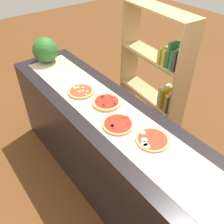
{
  "coord_description": "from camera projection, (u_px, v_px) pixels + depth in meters",
  "views": [
    {
      "loc": [
        1.19,
        -0.93,
        2.19
      ],
      "look_at": [
        0.0,
        0.0,
        0.97
      ],
      "focal_mm": 39.03,
      "sensor_mm": 36.0,
      "label": 1
    }
  ],
  "objects": [
    {
      "name": "counter",
      "position": [
        112.0,
        154.0,
        2.25
      ],
      "size": [
        2.65,
        0.63,
        0.95
      ],
      "primitive_type": "cube",
      "color": "black",
      "rests_on": "ground_plane"
    },
    {
      "name": "ground_plane",
      "position": [
        112.0,
        184.0,
        2.55
      ],
      "size": [
        12.0,
        12.0,
        0.0
      ],
      "primitive_type": "plane",
      "color": "brown"
    },
    {
      "name": "pizza_mushroom_0",
      "position": [
        81.0,
        91.0,
        2.18
      ],
      "size": [
        0.23,
        0.23,
        0.03
      ],
      "color": "tan",
      "rests_on": "parchment_paper"
    },
    {
      "name": "bookshelf",
      "position": [
        159.0,
        83.0,
        2.72
      ],
      "size": [
        0.92,
        0.34,
        1.52
      ],
      "color": "tan",
      "rests_on": "ground_plane"
    },
    {
      "name": "pizza_pepperoni_2",
      "position": [
        118.0,
        124.0,
        1.84
      ],
      "size": [
        0.24,
        0.24,
        0.02
      ],
      "color": "tan",
      "rests_on": "parchment_paper"
    },
    {
      "name": "parchment_paper",
      "position": [
        112.0,
        114.0,
        1.95
      ],
      "size": [
        2.39,
        0.4,
        0.0
      ],
      "primitive_type": "cube",
      "color": "beige",
      "rests_on": "counter"
    },
    {
      "name": "pizza_pepperoni_1",
      "position": [
        107.0,
        102.0,
        2.05
      ],
      "size": [
        0.24,
        0.24,
        0.03
      ],
      "color": "tan",
      "rests_on": "parchment_paper"
    },
    {
      "name": "watermelon",
      "position": [
        46.0,
        50.0,
        2.58
      ],
      "size": [
        0.27,
        0.27,
        0.27
      ],
      "primitive_type": "sphere",
      "color": "#2D6628",
      "rests_on": "counter"
    },
    {
      "name": "pizza_mozzarella_3",
      "position": [
        152.0,
        140.0,
        1.72
      ],
      "size": [
        0.24,
        0.24,
        0.02
      ],
      "color": "tan",
      "rests_on": "parchment_paper"
    }
  ]
}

